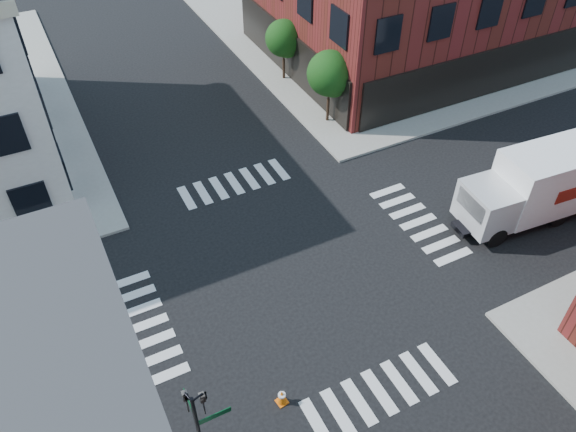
# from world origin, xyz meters

# --- Properties ---
(ground) EXTENTS (120.00, 120.00, 0.00)m
(ground) POSITION_xyz_m (0.00, 0.00, 0.00)
(ground) COLOR black
(ground) RESTS_ON ground
(sidewalk_ne) EXTENTS (30.00, 30.00, 0.15)m
(sidewalk_ne) POSITION_xyz_m (21.00, 21.00, 0.07)
(sidewalk_ne) COLOR gray
(sidewalk_ne) RESTS_ON ground
(tree_near) EXTENTS (2.69, 2.69, 4.49)m
(tree_near) POSITION_xyz_m (7.56, 9.98, 3.16)
(tree_near) COLOR black
(tree_near) RESTS_ON ground
(tree_far) EXTENTS (2.43, 2.43, 4.07)m
(tree_far) POSITION_xyz_m (7.56, 15.98, 2.87)
(tree_far) COLOR black
(tree_far) RESTS_ON ground
(signal_pole) EXTENTS (1.29, 1.24, 4.60)m
(signal_pole) POSITION_xyz_m (-6.72, -6.68, 2.86)
(signal_pole) COLOR black
(signal_pole) RESTS_ON ground
(box_truck) EXTENTS (8.45, 3.16, 3.75)m
(box_truck) POSITION_xyz_m (12.51, -2.11, 1.95)
(box_truck) COLOR white
(box_truck) RESTS_ON ground
(traffic_cone) EXTENTS (0.45, 0.45, 0.74)m
(traffic_cone) POSITION_xyz_m (-3.44, -5.70, 0.36)
(traffic_cone) COLOR orange
(traffic_cone) RESTS_ON ground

